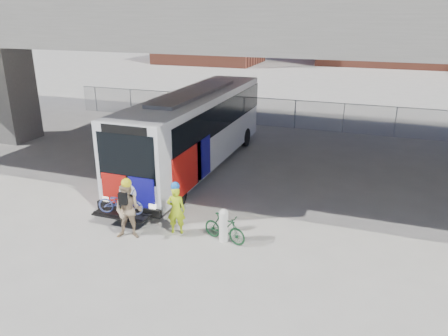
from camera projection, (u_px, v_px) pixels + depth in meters
The scene contains 9 objects.
ground at pixel (212, 197), 17.77m from camera, with size 160.00×160.00×0.00m, color #9E9991.
bus at pixel (196, 125), 20.43m from camera, with size 2.67×12.97×3.69m.
overpass at pixel (244, 25), 19.08m from camera, with size 40.00×16.00×7.95m.
chainlink_fence at pixel (280, 105), 27.90m from camera, with size 30.00×0.06×30.00m.
brick_buildings at pixel (352, 24), 58.17m from camera, with size 54.00×22.00×12.00m.
bollard at pixel (224, 224), 14.16m from camera, with size 0.30×0.30×1.15m.
cyclist_hivis at pixel (176, 209), 14.61m from camera, with size 0.70×0.55×1.85m.
cyclist_tan at pixel (128, 210), 14.25m from camera, with size 1.11×0.97×2.11m.
bike_parked at pixel (225, 228), 14.19m from camera, with size 0.45×1.58×0.95m, color #123A1E.
Camera 1 is at (6.03, -15.17, 7.14)m, focal length 35.00 mm.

